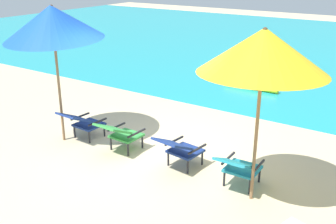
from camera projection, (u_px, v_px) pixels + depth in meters
ground_plane at (242, 100)px, 10.63m from camera, size 40.00×40.00×0.00m
ocean_band at (320, 49)px, 16.80m from camera, size 40.00×18.00×0.01m
swim_buoy at (251, 86)px, 11.45m from camera, size 1.60×0.18×0.18m
lounge_chair_far_left at (82, 121)px, 8.08m from camera, size 0.58×0.90×0.68m
lounge_chair_near_left at (120, 133)px, 7.55m from camera, size 0.57×0.90×0.68m
lounge_chair_near_right at (179, 148)px, 6.93m from camera, size 0.64×0.93×0.68m
lounge_chair_far_right at (239, 166)px, 6.30m from camera, size 0.56×0.89×0.68m
beach_umbrella_left at (53, 22)px, 7.39m from camera, size 1.90×1.93×2.74m
beach_umbrella_right at (263, 51)px, 5.37m from camera, size 2.27×2.28×2.64m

